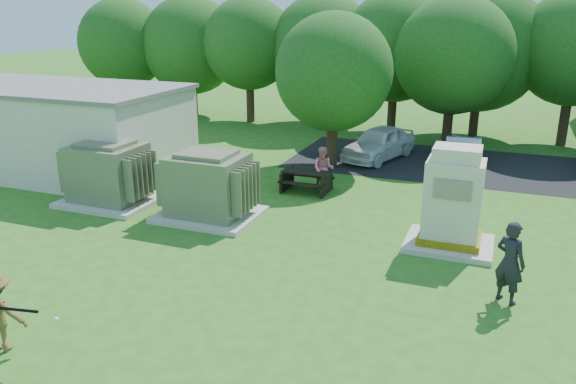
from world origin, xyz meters
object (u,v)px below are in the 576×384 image
at_px(person_by_generator, 510,262).
at_px(car_white, 379,143).
at_px(transformer_left, 108,175).
at_px(car_silver_a, 463,151).
at_px(transformer_right, 208,187).
at_px(person_at_picnic, 323,169).
at_px(generator_cabinet, 453,204).
at_px(picnic_table, 306,179).

distance_m(person_by_generator, car_white, 12.29).
relative_size(transformer_left, car_white, 0.73).
bearing_deg(car_silver_a, person_by_generator, 95.20).
distance_m(transformer_left, transformer_right, 3.70).
bearing_deg(transformer_left, person_at_picnic, 32.40).
bearing_deg(person_by_generator, generator_cabinet, -27.74).
xyz_separation_m(transformer_left, car_white, (7.04, 8.82, -0.27)).
height_order(transformer_right, generator_cabinet, generator_cabinet).
height_order(generator_cabinet, car_silver_a, generator_cabinet).
xyz_separation_m(generator_cabinet, car_white, (-3.81, 8.48, -0.52)).
relative_size(picnic_table, car_silver_a, 0.44).
relative_size(transformer_left, car_silver_a, 0.78).
relative_size(generator_cabinet, person_by_generator, 1.48).
distance_m(person_by_generator, person_at_picnic, 8.75).
xyz_separation_m(car_white, car_silver_a, (3.41, 0.10, -0.06)).
distance_m(transformer_right, car_silver_a, 11.19).
relative_size(transformer_right, person_by_generator, 1.59).
bearing_deg(person_at_picnic, car_silver_a, 44.70).
bearing_deg(car_silver_a, picnic_table, 44.08).
distance_m(person_by_generator, car_silver_a, 11.35).
distance_m(generator_cabinet, person_at_picnic, 5.92).
distance_m(transformer_left, car_silver_a, 13.75).
bearing_deg(person_by_generator, person_at_picnic, -12.17).
bearing_deg(transformer_right, car_white, 69.23).
xyz_separation_m(transformer_left, person_at_picnic, (6.13, 3.89, -0.20)).
distance_m(picnic_table, car_white, 5.50).
bearing_deg(generator_cabinet, transformer_right, -177.31).
xyz_separation_m(picnic_table, car_white, (1.40, 5.32, 0.24)).
height_order(generator_cabinet, person_by_generator, generator_cabinet).
bearing_deg(transformer_right, transformer_left, 180.00).
relative_size(generator_cabinet, car_white, 0.68).
height_order(transformer_right, car_white, transformer_right).
xyz_separation_m(transformer_left, transformer_right, (3.70, 0.00, 0.00)).
xyz_separation_m(transformer_left, car_silver_a, (10.46, 8.91, -0.34)).
bearing_deg(car_white, person_by_generator, -46.65).
relative_size(transformer_left, transformer_right, 1.00).
xyz_separation_m(generator_cabinet, person_at_picnic, (-4.72, 3.56, -0.44)).
relative_size(person_by_generator, car_white, 0.46).
relative_size(transformer_left, picnic_table, 1.76).
bearing_deg(car_white, car_silver_a, 19.53).
height_order(generator_cabinet, person_at_picnic, generator_cabinet).
bearing_deg(transformer_left, person_by_generator, -10.46).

